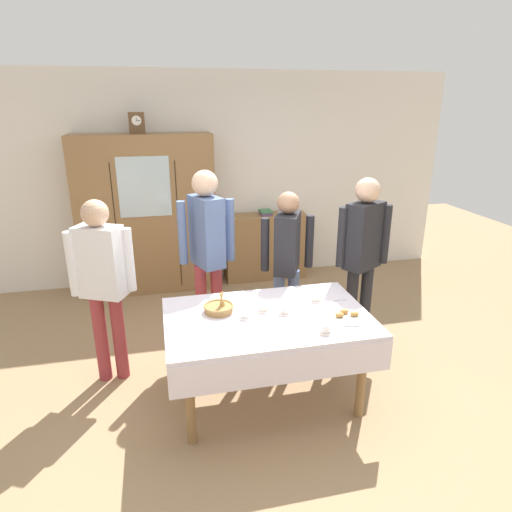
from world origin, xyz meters
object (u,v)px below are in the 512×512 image
object	(u,v)px
mantel_clock	(137,123)
tea_cup_near_left	(326,329)
dining_table	(268,330)
person_behind_table_left	(363,248)
spoon_far_left	(294,334)
bread_basket	(219,308)
person_near_right_end	(103,275)
book_stack	(266,212)
spoon_mid_right	(342,300)
tea_cup_mid_right	(285,310)
person_by_cabinet	(207,243)
tea_cup_back_edge	(246,314)
tea_cup_far_right	(317,298)
wall_cabinet	(147,215)
bookshelf_low	(265,246)
person_behind_table_right	(287,255)
spoon_near_right	(210,332)
pastry_plate	(347,316)
tea_cup_mid_left	(264,307)

from	to	relation	value
mantel_clock	tea_cup_near_left	distance (m)	3.42
dining_table	person_behind_table_left	world-z (taller)	person_behind_table_left
spoon_far_left	bread_basket	bearing A→B (deg)	134.68
tea_cup_near_left	person_near_right_end	xyz separation A→B (m)	(-1.59, 0.93, 0.19)
book_stack	bread_basket	world-z (taller)	book_stack
tea_cup_near_left	spoon_mid_right	bearing A→B (deg)	55.64
tea_cup_mid_right	person_by_cabinet	world-z (taller)	person_by_cabinet
book_stack	tea_cup_back_edge	bearing A→B (deg)	-107.13
tea_cup_far_right	person_by_cabinet	size ratio (longest dim) A/B	0.07
mantel_clock	spoon_mid_right	size ratio (longest dim) A/B	2.02
tea_cup_back_edge	tea_cup_mid_right	distance (m)	0.31
wall_cabinet	tea_cup_mid_right	xyz separation A→B (m)	(1.04, -2.55, -0.20)
bookshelf_low	spoon_mid_right	world-z (taller)	bookshelf_low
tea_cup_far_right	person_behind_table_right	xyz separation A→B (m)	(-0.05, 0.69, 0.14)
tea_cup_far_right	tea_cup_mid_right	distance (m)	0.36
tea_cup_near_left	person_behind_table_right	xyz separation A→B (m)	(0.07, 1.21, 0.14)
tea_cup_mid_right	person_behind_table_right	xyz separation A→B (m)	(0.27, 0.86, 0.14)
bookshelf_low	tea_cup_far_right	xyz separation A→B (m)	(-0.17, -2.43, 0.34)
person_behind_table_right	spoon_near_right	bearing A→B (deg)	-130.64
bread_basket	pastry_plate	distance (m)	0.99
tea_cup_near_left	person_near_right_end	bearing A→B (deg)	149.67
tea_cup_near_left	bread_basket	size ratio (longest dim) A/B	0.54
mantel_clock	tea_cup_far_right	distance (m)	3.05
tea_cup_near_left	spoon_mid_right	size ratio (longest dim) A/B	1.09
wall_cabinet	bookshelf_low	distance (m)	1.63
tea_cup_far_right	pastry_plate	size ratio (longest dim) A/B	0.46
tea_cup_back_edge	bookshelf_low	bearing A→B (deg)	72.87
tea_cup_mid_right	person_by_cabinet	size ratio (longest dim) A/B	0.07
bread_basket	pastry_plate	size ratio (longest dim) A/B	0.86
tea_cup_mid_right	spoon_mid_right	xyz separation A→B (m)	(0.52, 0.12, -0.02)
spoon_far_left	spoon_near_right	size ratio (longest dim) A/B	1.00
dining_table	spoon_near_right	distance (m)	0.50
bookshelf_low	person_behind_table_right	xyz separation A→B (m)	(-0.22, -1.74, 0.48)
tea_cup_mid_right	tea_cup_far_right	bearing A→B (deg)	27.26
pastry_plate	tea_cup_far_right	bearing A→B (deg)	108.59
person_near_right_end	spoon_far_left	bearing A→B (deg)	-33.89
wall_cabinet	spoon_mid_right	distance (m)	2.90
tea_cup_mid_left	person_behind_table_right	xyz separation A→B (m)	(0.42, 0.77, 0.14)
tea_cup_back_edge	tea_cup_far_right	xyz separation A→B (m)	(0.63, 0.17, 0.00)
bookshelf_low	spoon_far_left	xyz separation A→B (m)	(-0.52, -2.93, 0.32)
tea_cup_near_left	bread_basket	world-z (taller)	bread_basket
bookshelf_low	pastry_plate	world-z (taller)	bookshelf_low
bookshelf_low	book_stack	world-z (taller)	book_stack
dining_table	tea_cup_back_edge	xyz separation A→B (m)	(-0.17, 0.04, 0.13)
tea_cup_far_right	tea_cup_mid_right	bearing A→B (deg)	-152.74
mantel_clock	person_behind_table_right	distance (m)	2.45
person_by_cabinet	bread_basket	bearing A→B (deg)	-90.94
tea_cup_mid_right	spoon_far_left	bearing A→B (deg)	-95.94
tea_cup_mid_left	person_behind_table_left	world-z (taller)	person_behind_table_left
tea_cup_mid_right	wall_cabinet	bearing A→B (deg)	112.29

